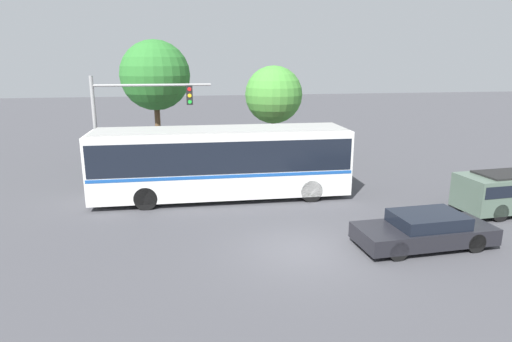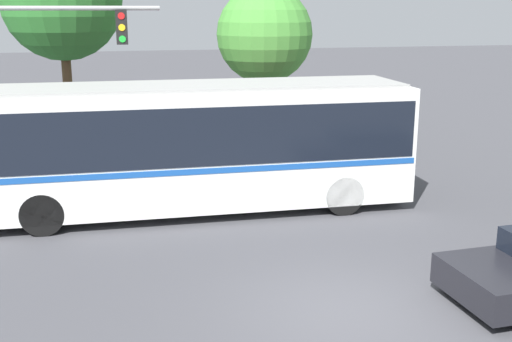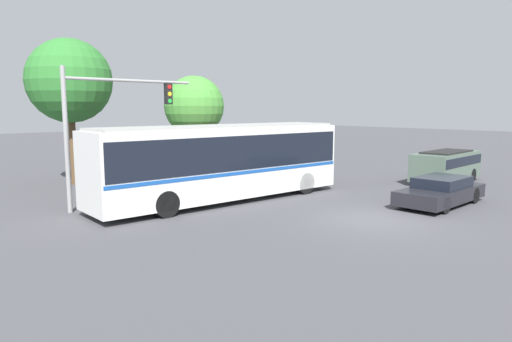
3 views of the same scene
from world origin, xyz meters
name	(u,v)px [view 3 (image 3 of 3)]	position (x,y,z in m)	size (l,w,h in m)	color
ground_plane	(373,220)	(0.00, 0.00, 0.00)	(140.00, 140.00, 0.00)	#444449
city_bus	(223,158)	(-1.96, 6.24, 1.85)	(11.65, 2.90, 3.25)	silver
sedan_foreground	(441,191)	(4.24, -0.39, 0.57)	(4.71, 2.05, 1.17)	black
suv_left_lane	(446,164)	(9.87, 2.14, 1.00)	(4.94, 2.18, 1.71)	#516656
traffic_light_pole	(105,115)	(-6.15, 8.37, 3.68)	(5.56, 0.24, 5.52)	gray
flowering_hedge	(194,169)	(-0.55, 10.52, 0.84)	(8.01, 1.56, 1.70)	#286028
street_tree_left	(69,81)	(-5.07, 14.89, 5.32)	(4.26, 4.26, 7.47)	brown
street_tree_centre	(194,106)	(2.31, 14.56, 4.08)	(3.68, 3.68, 5.93)	brown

